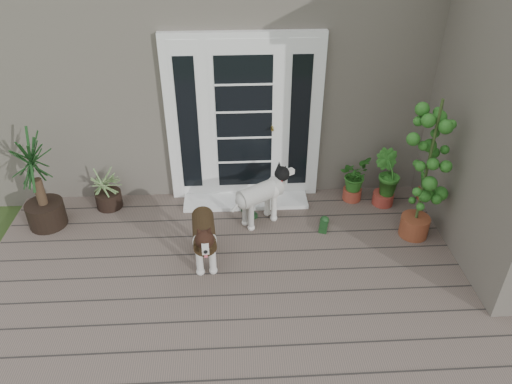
{
  "coord_description": "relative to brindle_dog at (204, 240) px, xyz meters",
  "views": [
    {
      "loc": [
        -0.35,
        -2.79,
        3.68
      ],
      "look_at": [
        -0.1,
        1.75,
        0.7
      ],
      "focal_mm": 33.64,
      "sensor_mm": 36.0,
      "label": 1
    }
  ],
  "objects": [
    {
      "name": "deck",
      "position": [
        0.68,
        -0.85,
        -0.38
      ],
      "size": [
        6.2,
        4.6,
        0.12
      ],
      "primitive_type": "cube",
      "color": "#6B5B4C",
      "rests_on": "ground"
    },
    {
      "name": "house_main",
      "position": [
        0.68,
        3.4,
        1.11
      ],
      "size": [
        7.4,
        4.0,
        3.1
      ],
      "primitive_type": "cube",
      "color": "#665E54",
      "rests_on": "ground"
    },
    {
      "name": "door_unit",
      "position": [
        0.48,
        1.35,
        0.75
      ],
      "size": [
        1.9,
        0.14,
        2.15
      ],
      "primitive_type": "cube",
      "color": "white",
      "rests_on": "deck"
    },
    {
      "name": "door_step",
      "position": [
        0.48,
        1.15,
        -0.3
      ],
      "size": [
        1.6,
        0.4,
        0.05
      ],
      "primitive_type": "cube",
      "color": "white",
      "rests_on": "deck"
    },
    {
      "name": "brindle_dog",
      "position": [
        0.0,
        0.0,
        0.0
      ],
      "size": [
        0.4,
        0.8,
        0.64
      ],
      "primitive_type": null,
      "rotation": [
        0.0,
        0.0,
        3.23
      ],
      "color": "#382714",
      "rests_on": "deck"
    },
    {
      "name": "white_dog",
      "position": [
        0.64,
        0.72,
        -0.01
      ],
      "size": [
        0.8,
        0.67,
        0.62
      ],
      "primitive_type": null,
      "rotation": [
        0.0,
        0.0,
        -1.0
      ],
      "color": "white",
      "rests_on": "deck"
    },
    {
      "name": "spider_plant",
      "position": [
        -1.28,
        1.15,
        -0.03
      ],
      "size": [
        0.68,
        0.68,
        0.58
      ],
      "primitive_type": null,
      "rotation": [
        0.0,
        0.0,
        0.29
      ],
      "color": "#8C9D60",
      "rests_on": "deck"
    },
    {
      "name": "yucca",
      "position": [
        -1.95,
        0.8,
        0.29
      ],
      "size": [
        1.0,
        1.0,
        1.22
      ],
      "primitive_type": null,
      "rotation": [
        0.0,
        0.0,
        0.2
      ],
      "color": "black",
      "rests_on": "deck"
    },
    {
      "name": "herb_a",
      "position": [
        1.88,
        1.15,
        -0.07
      ],
      "size": [
        0.54,
        0.54,
        0.5
      ],
      "primitive_type": "imported",
      "rotation": [
        0.0,
        0.0,
        1.04
      ],
      "color": "#1F5518",
      "rests_on": "deck"
    },
    {
      "name": "herb_b",
      "position": [
        2.26,
        1.03,
        -0.05
      ],
      "size": [
        0.51,
        0.51,
        0.55
      ],
      "primitive_type": "imported",
      "rotation": [
        0.0,
        0.0,
        2.51
      ],
      "color": "#2A5F1B",
      "rests_on": "deck"
    },
    {
      "name": "herb_c",
      "position": [
        2.9,
        1.1,
        -0.01
      ],
      "size": [
        0.56,
        0.56,
        0.62
      ],
      "primitive_type": "imported",
      "rotation": [
        0.0,
        0.0,
        3.97
      ],
      "color": "#164E17",
      "rests_on": "deck"
    },
    {
      "name": "sapling",
      "position": [
        2.44,
        0.36,
        0.57
      ],
      "size": [
        0.66,
        0.66,
        1.78
      ],
      "primitive_type": null,
      "rotation": [
        0.0,
        0.0,
        -0.32
      ],
      "color": "#265618",
      "rests_on": "deck"
    },
    {
      "name": "clog_left",
      "position": [
        0.51,
        0.87,
        -0.28
      ],
      "size": [
        0.26,
        0.31,
        0.08
      ],
      "primitive_type": null,
      "rotation": [
        0.0,
        0.0,
        0.53
      ],
      "color": "black",
      "rests_on": "deck"
    },
    {
      "name": "clog_right",
      "position": [
        1.41,
        0.55,
        -0.28
      ],
      "size": [
        0.21,
        0.31,
        0.09
      ],
      "primitive_type": null,
      "rotation": [
        0.0,
        0.0,
        -0.28
      ],
      "color": "#163717",
      "rests_on": "deck"
    }
  ]
}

